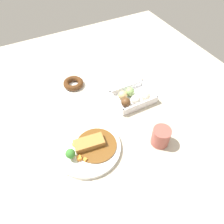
{
  "coord_description": "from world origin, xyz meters",
  "views": [
    {
      "loc": [
        -0.27,
        -0.63,
        0.77
      ],
      "look_at": [
        0.03,
        -0.05,
        0.03
      ],
      "focal_mm": 35.03,
      "sensor_mm": 36.0,
      "label": 1
    }
  ],
  "objects_px": {
    "curry_plate": "(88,147)",
    "donut_box": "(133,98)",
    "coffee_mug": "(161,137)",
    "chocolate_ring_donut": "(73,83)"
  },
  "relations": [
    {
      "from": "donut_box",
      "to": "coffee_mug",
      "type": "height_order",
      "value": "coffee_mug"
    },
    {
      "from": "curry_plate",
      "to": "chocolate_ring_donut",
      "type": "xyz_separation_m",
      "value": [
        0.09,
        0.39,
        0.0
      ]
    },
    {
      "from": "curry_plate",
      "to": "donut_box",
      "type": "bearing_deg",
      "value": 26.53
    },
    {
      "from": "donut_box",
      "to": "coffee_mug",
      "type": "bearing_deg",
      "value": -95.26
    },
    {
      "from": "donut_box",
      "to": "chocolate_ring_donut",
      "type": "xyz_separation_m",
      "value": [
        -0.22,
        0.24,
        -0.01
      ]
    },
    {
      "from": "coffee_mug",
      "to": "curry_plate",
      "type": "bearing_deg",
      "value": 158.72
    },
    {
      "from": "curry_plate",
      "to": "donut_box",
      "type": "xyz_separation_m",
      "value": [
        0.3,
        0.15,
        0.01
      ]
    },
    {
      "from": "curry_plate",
      "to": "coffee_mug",
      "type": "bearing_deg",
      "value": -21.28
    },
    {
      "from": "curry_plate",
      "to": "donut_box",
      "type": "height_order",
      "value": "curry_plate"
    },
    {
      "from": "curry_plate",
      "to": "coffee_mug",
      "type": "xyz_separation_m",
      "value": [
        0.28,
        -0.11,
        0.03
      ]
    }
  ]
}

